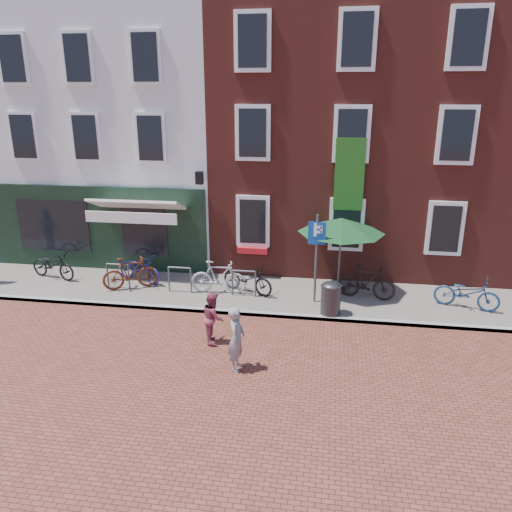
% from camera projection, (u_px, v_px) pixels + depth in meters
% --- Properties ---
extents(ground, '(80.00, 80.00, 0.00)m').
position_uv_depth(ground, '(219.00, 314.00, 14.03)').
color(ground, brown).
extents(sidewalk, '(24.00, 3.00, 0.10)m').
position_uv_depth(sidewalk, '(262.00, 295.00, 15.28)').
color(sidewalk, slate).
rests_on(sidewalk, ground).
extents(building_stucco, '(8.00, 8.00, 9.00)m').
position_uv_depth(building_stucco, '(134.00, 132.00, 19.93)').
color(building_stucco, silver).
rests_on(building_stucco, ground).
extents(building_brick_mid, '(6.00, 8.00, 10.00)m').
position_uv_depth(building_brick_mid, '(309.00, 120.00, 18.75)').
color(building_brick_mid, maroon).
rests_on(building_brick_mid, ground).
extents(building_brick_right, '(6.00, 8.00, 10.00)m').
position_uv_depth(building_brick_right, '(475.00, 121.00, 17.88)').
color(building_brick_right, maroon).
rests_on(building_brick_right, ground).
extents(litter_bin, '(0.55, 0.55, 1.01)m').
position_uv_depth(litter_bin, '(331.00, 296.00, 13.67)').
color(litter_bin, '#333235').
rests_on(litter_bin, sidewalk).
extents(parking_sign, '(0.50, 0.07, 2.63)m').
position_uv_depth(parking_sign, '(316.00, 246.00, 14.10)').
color(parking_sign, '#4C4C4F').
rests_on(parking_sign, sidewalk).
extents(parasol, '(2.62, 2.62, 2.43)m').
position_uv_depth(parasol, '(341.00, 223.00, 14.78)').
color(parasol, '#4C4C4F').
rests_on(parasol, sidewalk).
extents(woman, '(0.38, 0.56, 1.50)m').
position_uv_depth(woman, '(237.00, 339.00, 11.02)').
color(woman, gray).
rests_on(woman, ground).
extents(boy, '(0.66, 0.75, 1.31)m').
position_uv_depth(boy, '(213.00, 318.00, 12.29)').
color(boy, '#923A4E').
rests_on(boy, ground).
extents(bicycle_0, '(1.87, 1.07, 0.93)m').
position_uv_depth(bicycle_0, '(53.00, 265.00, 16.35)').
color(bicycle_0, black).
rests_on(bicycle_0, sidewalk).
extents(bicycle_1, '(1.75, 1.20, 1.03)m').
position_uv_depth(bicycle_1, '(130.00, 273.00, 15.47)').
color(bicycle_1, '#51210F').
rests_on(bicycle_1, sidewalk).
extents(bicycle_2, '(1.87, 1.27, 0.93)m').
position_uv_depth(bicycle_2, '(139.00, 268.00, 16.06)').
color(bicycle_2, navy).
rests_on(bicycle_2, sidewalk).
extents(bicycle_3, '(1.74, 0.57, 1.03)m').
position_uv_depth(bicycle_3, '(219.00, 277.00, 15.12)').
color(bicycle_3, '#ADADAF').
rests_on(bicycle_3, sidewalk).
extents(bicycle_4, '(1.87, 1.30, 0.93)m').
position_uv_depth(bicycle_4, '(248.00, 278.00, 15.18)').
color(bicycle_4, black).
rests_on(bicycle_4, sidewalk).
extents(bicycle_5, '(1.78, 0.81, 1.03)m').
position_uv_depth(bicycle_5, '(366.00, 282.00, 14.72)').
color(bicycle_5, black).
rests_on(bicycle_5, sidewalk).
extents(bicycle_6, '(1.87, 1.11, 0.93)m').
position_uv_depth(bicycle_6, '(467.00, 293.00, 14.06)').
color(bicycle_6, navy).
rests_on(bicycle_6, sidewalk).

